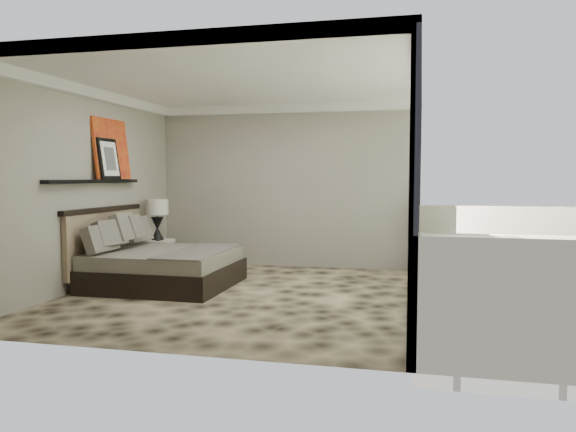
% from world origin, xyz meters
% --- Properties ---
extents(floor, '(5.00, 5.00, 0.00)m').
position_xyz_m(floor, '(0.00, 0.00, 0.00)').
color(floor, black).
rests_on(floor, ground).
extents(ceiling, '(4.50, 5.00, 0.02)m').
position_xyz_m(ceiling, '(0.00, 0.00, 2.79)').
color(ceiling, silver).
rests_on(ceiling, back_wall).
extents(back_wall, '(4.50, 0.02, 2.80)m').
position_xyz_m(back_wall, '(0.00, 2.49, 1.40)').
color(back_wall, gray).
rests_on(back_wall, floor).
extents(left_wall, '(0.02, 5.00, 2.80)m').
position_xyz_m(left_wall, '(-2.24, 0.00, 1.40)').
color(left_wall, gray).
rests_on(left_wall, floor).
extents(glass_wall, '(0.08, 5.00, 2.80)m').
position_xyz_m(glass_wall, '(2.25, 0.00, 1.40)').
color(glass_wall, white).
rests_on(glass_wall, floor).
extents(terrace_slab, '(3.00, 5.00, 0.12)m').
position_xyz_m(terrace_slab, '(3.75, 0.00, -0.06)').
color(terrace_slab, beige).
rests_on(terrace_slab, ground).
extents(picture_ledge, '(0.12, 2.20, 0.05)m').
position_xyz_m(picture_ledge, '(-2.18, 0.10, 1.50)').
color(picture_ledge, black).
rests_on(picture_ledge, left_wall).
extents(bed, '(1.94, 1.88, 1.07)m').
position_xyz_m(bed, '(-1.35, 0.32, 0.32)').
color(bed, black).
rests_on(bed, floor).
extents(nightstand, '(0.58, 0.58, 0.48)m').
position_xyz_m(nightstand, '(-1.98, 1.51, 0.24)').
color(nightstand, black).
rests_on(nightstand, floor).
extents(table_lamp, '(0.37, 0.37, 0.67)m').
position_xyz_m(table_lamp, '(-1.95, 1.52, 0.95)').
color(table_lamp, black).
rests_on(table_lamp, nightstand).
extents(abstract_canvas, '(0.13, 0.90, 0.90)m').
position_xyz_m(abstract_canvas, '(-2.19, 0.57, 1.97)').
color(abstract_canvas, '#C23E10').
rests_on(abstract_canvas, picture_ledge).
extents(framed_print, '(0.11, 0.50, 0.60)m').
position_xyz_m(framed_print, '(-2.14, 0.40, 1.82)').
color(framed_print, black).
rests_on(framed_print, picture_ledge).
extents(ottoman, '(0.61, 0.61, 0.54)m').
position_xyz_m(ottoman, '(4.20, 1.21, 0.27)').
color(ottoman, silver).
rests_on(ottoman, terrace_slab).
extents(lounger, '(1.14, 1.75, 0.63)m').
position_xyz_m(lounger, '(2.89, 0.74, 0.20)').
color(lounger, silver).
rests_on(lounger, terrace_slab).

